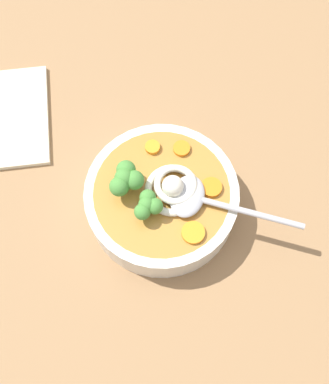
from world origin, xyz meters
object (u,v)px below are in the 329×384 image
(folded_napkin, at_px, (8,118))
(soup_spoon, at_px, (202,199))
(noodle_pile, at_px, (176,188))
(soup_bowl, at_px, (164,199))

(folded_napkin, bearing_deg, soup_spoon, -111.27)
(noodle_pile, relative_size, folded_napkin, 0.47)
(noodle_pile, height_order, soup_spoon, noodle_pile)
(soup_bowl, xyz_separation_m, soup_spoon, (-0.01, -0.05, 0.03))
(soup_bowl, relative_size, noodle_pile, 2.55)
(soup_spoon, bearing_deg, soup_bowl, 180.00)
(folded_napkin, bearing_deg, noodle_pile, -111.76)
(folded_napkin, bearing_deg, soup_bowl, -113.54)
(noodle_pile, height_order, folded_napkin, noodle_pile)
(soup_bowl, height_order, noodle_pile, noodle_pile)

